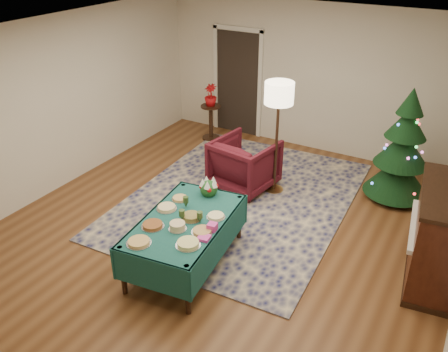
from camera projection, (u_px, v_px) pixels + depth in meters
The scene contains 25 objects.
room_shell at pixel (217, 150), 5.93m from camera, with size 7.00×7.00×7.00m.
doorway at pixel (238, 80), 9.42m from camera, with size 1.08×0.04×2.16m.
rug at pixel (240, 198), 7.50m from camera, with size 3.20×4.20×0.02m, color #121546.
buffet_table at pixel (185, 229), 5.83m from camera, with size 1.21×1.82×0.67m.
platter_0 at pixel (139, 242), 5.33m from camera, with size 0.29×0.29×0.04m.
platter_1 at pixel (188, 244), 5.29m from camera, with size 0.29×0.29×0.06m.
platter_2 at pixel (153, 225), 5.62m from camera, with size 0.28×0.28×0.05m.
platter_3 at pixel (177, 226), 5.57m from camera, with size 0.22×0.22×0.09m.
platter_4 at pixel (202, 231), 5.52m from camera, with size 0.26×0.26×0.04m.
platter_5 at pixel (167, 208), 5.97m from camera, with size 0.26×0.26×0.05m.
platter_6 at pixel (191, 217), 5.77m from camera, with size 0.25×0.25×0.06m.
platter_7 at pixel (216, 216), 5.81m from camera, with size 0.23×0.23×0.04m.
platter_8 at pixel (180, 198), 6.18m from camera, with size 0.22×0.22×0.04m.
goblet_0 at pixel (186, 202), 5.98m from camera, with size 0.07×0.07×0.16m.
goblet_1 at pixel (200, 217), 5.67m from camera, with size 0.07×0.07×0.16m.
goblet_2 at pixel (182, 215), 5.70m from camera, with size 0.07×0.07×0.16m.
napkin_stack at pixel (204, 238), 5.41m from camera, with size 0.13×0.13×0.04m, color #E03EB2.
gift_box at pixel (212, 227), 5.55m from camera, with size 0.11×0.11×0.09m, color #D83CA5.
centerpiece at pixel (209, 187), 6.25m from camera, with size 0.24×0.24×0.28m.
armchair at pixel (245, 162), 7.62m from camera, with size 0.90×0.84×0.93m, color #480F19.
floor_lamp at pixel (279, 100), 7.01m from camera, with size 0.44×0.44×1.82m.
side_table at pixel (211, 123), 9.44m from camera, with size 0.39×0.39×0.70m.
potted_plant at pixel (211, 100), 9.21m from camera, with size 0.24×0.43×0.24m, color #AB0C10.
christmas_tree at pixel (402, 151), 7.19m from camera, with size 1.05×1.05×1.80m.
piano at pixel (440, 237), 5.57m from camera, with size 0.82×1.46×1.21m.
Camera 1 is at (2.77, -4.62, 3.86)m, focal length 38.00 mm.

